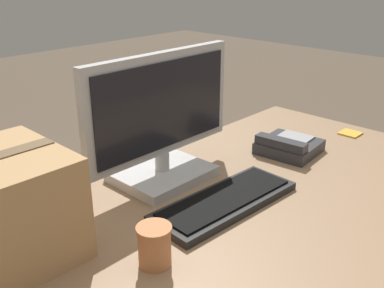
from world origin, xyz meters
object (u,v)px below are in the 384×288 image
(desk_phone, at_px, (288,146))
(sticky_note_pad, at_px, (350,133))
(keyboard, at_px, (225,201))
(monitor, at_px, (162,125))
(paper_cup_right, at_px, (155,245))

(desk_phone, relative_size, sticky_note_pad, 2.84)
(keyboard, distance_m, sticky_note_pad, 0.76)
(monitor, bearing_deg, keyboard, -88.90)
(keyboard, relative_size, sticky_note_pad, 6.12)
(keyboard, height_order, sticky_note_pad, keyboard)
(paper_cup_right, bearing_deg, monitor, 44.43)
(desk_phone, bearing_deg, sticky_note_pad, -19.00)
(monitor, xyz_separation_m, paper_cup_right, (-0.30, -0.30, -0.13))
(keyboard, bearing_deg, monitor, 94.25)
(monitor, xyz_separation_m, sticky_note_pad, (0.77, -0.25, -0.17))
(monitor, relative_size, keyboard, 1.20)
(desk_phone, xyz_separation_m, sticky_note_pad, (0.33, -0.08, -0.02))
(sticky_note_pad, bearing_deg, desk_phone, 166.46)
(keyboard, bearing_deg, paper_cup_right, -167.45)
(sticky_note_pad, bearing_deg, paper_cup_right, -177.58)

